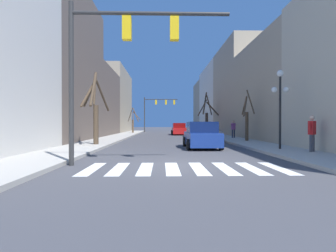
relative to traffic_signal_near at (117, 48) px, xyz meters
name	(u,v)px	position (x,y,z in m)	size (l,w,h in m)	color
ground_plane	(184,165)	(2.42, 0.04, -4.26)	(240.00, 240.00, 0.00)	#424247
sidewalk_left	(26,163)	(-3.30, 0.04, -4.19)	(2.79, 90.00, 0.15)	#ADA89E
building_row_left	(74,84)	(-7.70, 18.52, 1.53)	(6.00, 51.44, 12.81)	beige
building_row_right	(240,97)	(12.53, 26.70, 1.07)	(6.00, 61.99, 11.81)	#BCB299
crosswalk_stripes	(186,168)	(2.42, -0.73, -4.26)	(6.75, 2.60, 0.01)	white
traffic_signal_near	(117,48)	(0.00, 0.00, 0.00)	(5.83, 0.28, 5.92)	#2D2D2D
traffic_signal_far	(157,106)	(0.60, 39.74, 0.57)	(6.31, 0.28, 6.54)	#2D2D2D
street_lamp_right_corner	(280,93)	(8.05, 4.55, -1.07)	(0.95, 0.36, 4.29)	black
car_parked_left_far	(196,130)	(5.61, 20.63, -3.48)	(2.02, 4.85, 1.68)	black
car_driving_toward_lane	(202,136)	(4.10, 6.75, -3.49)	(2.11, 4.16, 1.64)	navy
car_parked_right_near	(179,129)	(3.98, 26.87, -3.49)	(2.07, 4.82, 1.64)	red
car_driving_away_lane	(207,133)	(5.61, 13.35, -3.51)	(2.01, 4.21, 1.60)	gray
pedestrian_crossing_street	(312,130)	(8.95, 3.06, -3.06)	(0.65, 0.55, 1.78)	#4C4C51
pedestrian_near_right_corner	(233,128)	(8.64, 16.00, -3.11)	(0.65, 0.48, 1.70)	#282D47
street_tree_right_far	(247,119)	(8.51, 11.56, -2.31)	(0.75, 2.47, 4.14)	brown
street_tree_right_near	(207,116)	(8.00, 27.32, -1.56)	(2.96, 2.79, 5.89)	#473828
street_tree_left_far	(133,122)	(-2.88, 31.77, -2.39)	(2.19, 2.06, 3.94)	brown
street_tree_left_near	(95,109)	(-2.83, 7.94, -1.74)	(1.39, 3.22, 4.82)	#473828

